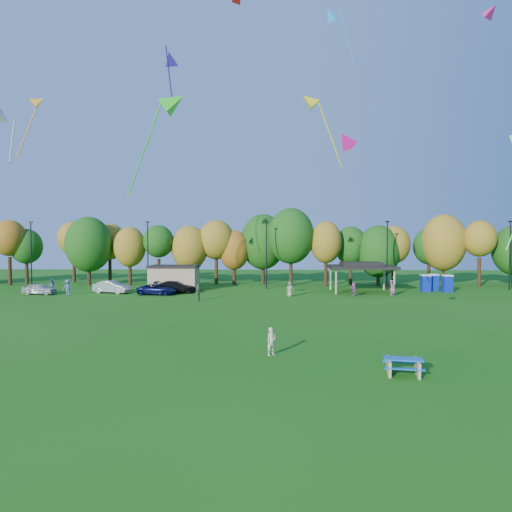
{
  "coord_description": "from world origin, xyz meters",
  "views": [
    {
      "loc": [
        2.55,
        -20.86,
        6.55
      ],
      "look_at": [
        1.69,
        6.0,
        5.61
      ],
      "focal_mm": 32.0,
      "sensor_mm": 36.0,
      "label": 1
    }
  ],
  "objects_px": {
    "car_a": "(40,289)",
    "car_b": "(112,287)",
    "picnic_table": "(403,365)",
    "car_c": "(157,289)",
    "car_d": "(175,287)",
    "kite_flyer": "(271,341)",
    "porta_potties": "(435,283)"
  },
  "relations": [
    {
      "from": "car_b",
      "to": "kite_flyer",
      "type": "bearing_deg",
      "value": -129.99
    },
    {
      "from": "car_a",
      "to": "car_b",
      "type": "relative_size",
      "value": 0.85
    },
    {
      "from": "picnic_table",
      "to": "car_c",
      "type": "height_order",
      "value": "car_c"
    },
    {
      "from": "car_b",
      "to": "car_d",
      "type": "distance_m",
      "value": 7.78
    },
    {
      "from": "car_a",
      "to": "car_c",
      "type": "xyz_separation_m",
      "value": [
        14.23,
        0.18,
        -0.03
      ]
    },
    {
      "from": "car_a",
      "to": "car_d",
      "type": "distance_m",
      "value": 16.15
    },
    {
      "from": "porta_potties",
      "to": "car_a",
      "type": "height_order",
      "value": "porta_potties"
    },
    {
      "from": "kite_flyer",
      "to": "car_b",
      "type": "xyz_separation_m",
      "value": [
        -19.59,
        29.67,
        -0.03
      ]
    },
    {
      "from": "porta_potties",
      "to": "car_b",
      "type": "distance_m",
      "value": 40.68
    },
    {
      "from": "car_d",
      "to": "porta_potties",
      "type": "bearing_deg",
      "value": -88.1
    },
    {
      "from": "kite_flyer",
      "to": "car_c",
      "type": "bearing_deg",
      "value": 81.08
    },
    {
      "from": "car_b",
      "to": "car_a",
      "type": "bearing_deg",
      "value": 117.55
    },
    {
      "from": "picnic_table",
      "to": "car_d",
      "type": "height_order",
      "value": "car_d"
    },
    {
      "from": "picnic_table",
      "to": "car_c",
      "type": "xyz_separation_m",
      "value": [
        -20.01,
        31.76,
        0.19
      ]
    },
    {
      "from": "kite_flyer",
      "to": "car_b",
      "type": "distance_m",
      "value": 35.55
    },
    {
      "from": "picnic_table",
      "to": "car_c",
      "type": "relative_size",
      "value": 0.44
    },
    {
      "from": "porta_potties",
      "to": "picnic_table",
      "type": "xyz_separation_m",
      "value": [
        -14.56,
        -36.45,
        -0.63
      ]
    },
    {
      "from": "porta_potties",
      "to": "car_a",
      "type": "bearing_deg",
      "value": -174.3
    },
    {
      "from": "car_d",
      "to": "picnic_table",
      "type": "bearing_deg",
      "value": -154.48
    },
    {
      "from": "picnic_table",
      "to": "car_d",
      "type": "xyz_separation_m",
      "value": [
        -18.23,
        33.7,
        0.28
      ]
    },
    {
      "from": "picnic_table",
      "to": "porta_potties",
      "type": "bearing_deg",
      "value": 78.13
    },
    {
      "from": "car_d",
      "to": "car_a",
      "type": "bearing_deg",
      "value": 94.63
    },
    {
      "from": "picnic_table",
      "to": "car_b",
      "type": "height_order",
      "value": "car_b"
    },
    {
      "from": "car_a",
      "to": "car_b",
      "type": "xyz_separation_m",
      "value": [
        8.25,
        1.6,
        0.09
      ]
    },
    {
      "from": "picnic_table",
      "to": "car_b",
      "type": "relative_size",
      "value": 0.45
    },
    {
      "from": "porta_potties",
      "to": "car_c",
      "type": "distance_m",
      "value": 34.89
    },
    {
      "from": "car_b",
      "to": "car_c",
      "type": "bearing_deg",
      "value": -86.78
    },
    {
      "from": "picnic_table",
      "to": "car_a",
      "type": "bearing_deg",
      "value": 147.22
    },
    {
      "from": "car_a",
      "to": "car_c",
      "type": "relative_size",
      "value": 0.85
    },
    {
      "from": "car_c",
      "to": "kite_flyer",
      "type": "bearing_deg",
      "value": -148.13
    },
    {
      "from": "car_a",
      "to": "picnic_table",
      "type": "bearing_deg",
      "value": -128.51
    },
    {
      "from": "car_d",
      "to": "kite_flyer",
      "type": "bearing_deg",
      "value": -161.49
    }
  ]
}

